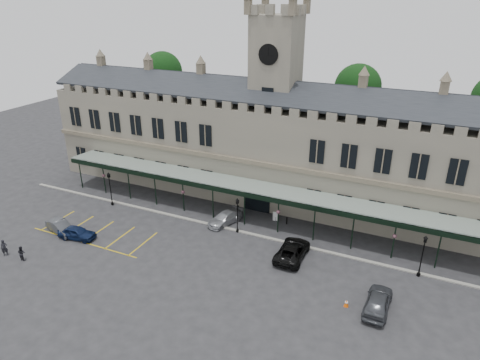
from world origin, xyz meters
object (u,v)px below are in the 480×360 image
at_px(station_building, 273,148).
at_px(person_a, 4,248).
at_px(car_left_b, 61,227).
at_px(person_b, 22,253).
at_px(lamp_post_left, 110,186).
at_px(sign_board, 276,216).
at_px(traffic_cone, 346,303).
at_px(car_van, 292,250).
at_px(car_taxi, 225,218).
at_px(clock_tower, 275,94).
at_px(lamp_post_mid, 237,212).
at_px(lamp_post_right, 423,252).
at_px(car_right_a, 378,301).
at_px(car_left_a, 77,233).

xyz_separation_m(station_building, person_a, (-19.20, -24.42, -5.59)).
distance_m(car_left_b, person_b, 5.54).
distance_m(station_building, person_b, 30.16).
xyz_separation_m(lamp_post_left, sign_board, (19.83, 4.70, -2.06)).
height_order(traffic_cone, car_van, car_van).
bearing_deg(traffic_cone, car_van, 141.77).
xyz_separation_m(car_left_b, car_taxi, (15.36, 9.34, -0.03)).
relative_size(clock_tower, car_taxi, 5.43).
relative_size(car_left_b, person_a, 2.39).
height_order(lamp_post_mid, sign_board, lamp_post_mid).
xyz_separation_m(station_building, car_left_b, (-17.50, -18.74, -5.78)).
xyz_separation_m(lamp_post_right, traffic_cone, (-5.22, -7.05, -2.25)).
distance_m(car_taxi, car_right_a, 19.58).
height_order(sign_board, car_left_b, car_left_b).
xyz_separation_m(station_building, lamp_post_mid, (-0.02, -10.55, -4.02)).
bearing_deg(car_left_b, car_van, -61.45).
height_order(sign_board, person_b, person_b).
relative_size(car_taxi, car_right_a, 0.93).
height_order(car_left_a, car_van, car_van).
distance_m(sign_board, person_a, 28.53).
bearing_deg(clock_tower, traffic_cone, -53.04).
xyz_separation_m(lamp_post_left, car_left_b, (-0.58, -7.64, -1.92)).
relative_size(station_building, lamp_post_mid, 14.53).
height_order(car_taxi, person_a, person_a).
xyz_separation_m(lamp_post_mid, sign_board, (2.93, 4.15, -1.90)).
xyz_separation_m(car_taxi, car_right_a, (17.99, -7.71, 0.17)).
bearing_deg(car_van, car_right_a, 153.09).
bearing_deg(lamp_post_left, person_b, -90.33).
relative_size(lamp_post_mid, car_taxi, 0.90).
relative_size(car_left_b, person_b, 2.76).
distance_m(lamp_post_left, car_van, 24.04).
bearing_deg(lamp_post_left, sign_board, 13.34).
bearing_deg(car_left_b, lamp_post_right, -62.81).
bearing_deg(car_taxi, sign_board, 49.46).
relative_size(car_van, person_b, 3.65).
bearing_deg(traffic_cone, car_right_a, 15.54).
bearing_deg(lamp_post_mid, car_right_a, -22.47).
xyz_separation_m(clock_tower, lamp_post_right, (18.66, -10.82, -10.55)).
bearing_deg(clock_tower, person_b, -124.91).
xyz_separation_m(car_left_a, car_taxi, (12.86, 9.55, -0.03)).
relative_size(lamp_post_mid, person_b, 2.72).
xyz_separation_m(lamp_post_right, person_b, (-35.66, -13.52, -1.81)).
xyz_separation_m(lamp_post_mid, traffic_cone, (13.46, -7.23, -2.14)).
xyz_separation_m(lamp_post_left, car_right_a, (32.77, -6.02, -1.77)).
bearing_deg(lamp_post_right, person_b, -159.23).
bearing_deg(car_left_a, person_b, 149.99).
bearing_deg(person_a, person_b, -37.86).
height_order(traffic_cone, car_left_a, car_left_a).
height_order(lamp_post_mid, car_left_a, lamp_post_mid).
relative_size(sign_board, car_left_b, 0.27).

